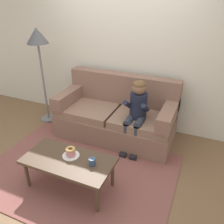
{
  "coord_description": "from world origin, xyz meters",
  "views": [
    {
      "loc": [
        1.4,
        -2.32,
        2.23
      ],
      "look_at": [
        0.2,
        0.45,
        0.65
      ],
      "focal_mm": 37.01,
      "sensor_mm": 36.0,
      "label": 1
    }
  ],
  "objects_px": {
    "couch": "(117,116)",
    "mug": "(92,162)",
    "donut": "(71,154)",
    "coffee_table": "(68,162)",
    "person_child": "(137,109)",
    "toy_controller": "(71,156)",
    "floor_lamp": "(38,44)"
  },
  "relations": [
    {
      "from": "donut",
      "to": "floor_lamp",
      "type": "height_order",
      "value": "floor_lamp"
    },
    {
      "from": "floor_lamp",
      "to": "person_child",
      "type": "bearing_deg",
      "value": -5.7
    },
    {
      "from": "mug",
      "to": "toy_controller",
      "type": "height_order",
      "value": "mug"
    },
    {
      "from": "floor_lamp",
      "to": "toy_controller",
      "type": "bearing_deg",
      "value": -39.09
    },
    {
      "from": "coffee_table",
      "to": "donut",
      "type": "height_order",
      "value": "donut"
    },
    {
      "from": "mug",
      "to": "toy_controller",
      "type": "xyz_separation_m",
      "value": [
        -0.63,
        0.46,
        -0.46
      ]
    },
    {
      "from": "donut",
      "to": "floor_lamp",
      "type": "xyz_separation_m",
      "value": [
        -1.36,
        1.27,
        0.97
      ]
    },
    {
      "from": "mug",
      "to": "floor_lamp",
      "type": "height_order",
      "value": "floor_lamp"
    },
    {
      "from": "donut",
      "to": "floor_lamp",
      "type": "distance_m",
      "value": 2.1
    },
    {
      "from": "toy_controller",
      "to": "floor_lamp",
      "type": "relative_size",
      "value": 0.13
    },
    {
      "from": "donut",
      "to": "mug",
      "type": "distance_m",
      "value": 0.32
    },
    {
      "from": "coffee_table",
      "to": "floor_lamp",
      "type": "height_order",
      "value": "floor_lamp"
    },
    {
      "from": "toy_controller",
      "to": "coffee_table",
      "type": "bearing_deg",
      "value": -39.19
    },
    {
      "from": "coffee_table",
      "to": "donut",
      "type": "distance_m",
      "value": 0.1
    },
    {
      "from": "coffee_table",
      "to": "person_child",
      "type": "height_order",
      "value": "person_child"
    },
    {
      "from": "person_child",
      "to": "floor_lamp",
      "type": "distance_m",
      "value": 2.0
    },
    {
      "from": "person_child",
      "to": "donut",
      "type": "distance_m",
      "value": 1.21
    },
    {
      "from": "mug",
      "to": "floor_lamp",
      "type": "xyz_separation_m",
      "value": [
        -1.67,
        1.31,
        0.96
      ]
    },
    {
      "from": "couch",
      "to": "coffee_table",
      "type": "xyz_separation_m",
      "value": [
        -0.07,
        -1.37,
        0.03
      ]
    },
    {
      "from": "coffee_table",
      "to": "floor_lamp",
      "type": "distance_m",
      "value": 2.18
    },
    {
      "from": "couch",
      "to": "toy_controller",
      "type": "relative_size",
      "value": 8.52
    },
    {
      "from": "person_child",
      "to": "mug",
      "type": "relative_size",
      "value": 12.24
    },
    {
      "from": "donut",
      "to": "person_child",
      "type": "bearing_deg",
      "value": 66.33
    },
    {
      "from": "donut",
      "to": "mug",
      "type": "relative_size",
      "value": 1.33
    },
    {
      "from": "couch",
      "to": "person_child",
      "type": "xyz_separation_m",
      "value": [
        0.41,
        -0.21,
        0.31
      ]
    },
    {
      "from": "couch",
      "to": "person_child",
      "type": "bearing_deg",
      "value": -27.54
    },
    {
      "from": "floor_lamp",
      "to": "mug",
      "type": "bearing_deg",
      "value": -38.08
    },
    {
      "from": "person_child",
      "to": "floor_lamp",
      "type": "height_order",
      "value": "floor_lamp"
    },
    {
      "from": "coffee_table",
      "to": "toy_controller",
      "type": "bearing_deg",
      "value": 122.78
    },
    {
      "from": "mug",
      "to": "coffee_table",
      "type": "bearing_deg",
      "value": -174.64
    },
    {
      "from": "mug",
      "to": "donut",
      "type": "bearing_deg",
      "value": 173.42
    },
    {
      "from": "couch",
      "to": "mug",
      "type": "distance_m",
      "value": 1.37
    }
  ]
}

